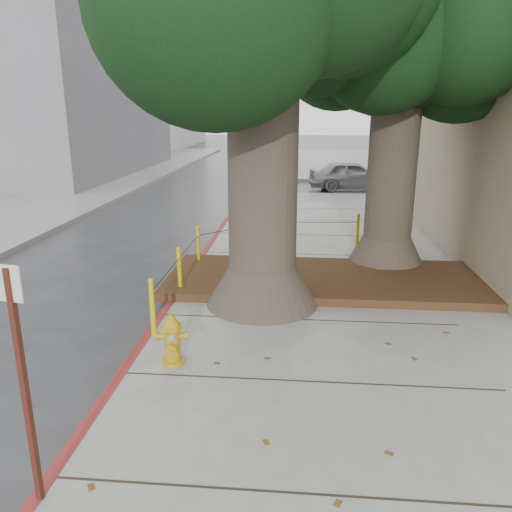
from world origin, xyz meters
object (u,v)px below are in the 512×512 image
Objects in this scene: fire_hydrant at (172,339)px; car_silver at (352,175)px; signpost at (23,375)px; car_dark at (80,168)px; car_red at (456,180)px.

fire_hydrant is 0.19× the size of car_silver.
fire_hydrant is 0.34× the size of signpost.
signpost reaches higher than fire_hydrant.
car_dark is at bearing 107.03° from fire_hydrant.
car_silver is 4.63m from car_red.
car_dark is (-14.04, 2.47, -0.08)m from car_silver.
signpost is at bearing -112.54° from fire_hydrant.
fire_hydrant is 0.19× the size of car_dark.
car_dark reaches higher than car_red.
car_silver is 0.96× the size of car_dark.
car_silver is at bearing 66.76° from fire_hydrant.
fire_hydrant is at bearing 149.91° from car_red.
signpost is 21.67m from car_red.
car_dark reaches higher than fire_hydrant.
car_silver is at bearing 84.77° from car_red.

